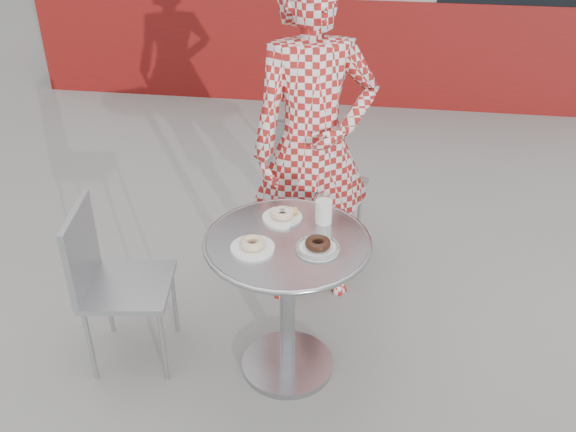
# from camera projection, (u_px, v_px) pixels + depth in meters

# --- Properties ---
(ground) EXTENTS (60.00, 60.00, 0.00)m
(ground) POSITION_uv_depth(u_px,v_px,m) (290.00, 364.00, 3.26)
(ground) COLOR gray
(ground) RESTS_ON ground
(bistro_table) EXTENTS (0.76, 0.76, 0.77)m
(bistro_table) POSITION_uv_depth(u_px,v_px,m) (288.00, 274.00, 2.94)
(bistro_table) COLOR #B5B5BA
(bistro_table) RESTS_ON ground
(chair_far) EXTENTS (0.60, 0.60, 0.97)m
(chair_far) POSITION_uv_depth(u_px,v_px,m) (316.00, 216.00, 3.92)
(chair_far) COLOR #A1A3A8
(chair_far) RESTS_ON ground
(chair_left) EXTENTS (0.46, 0.46, 0.86)m
(chair_left) POSITION_uv_depth(u_px,v_px,m) (130.00, 314.00, 3.18)
(chair_left) COLOR #A1A3A8
(chair_left) RESTS_ON ground
(seated_person) EXTENTS (0.78, 0.64, 1.83)m
(seated_person) POSITION_uv_depth(u_px,v_px,m) (313.00, 146.00, 3.33)
(seated_person) COLOR maroon
(seated_person) RESTS_ON ground
(plate_far) EXTENTS (0.19, 0.19, 0.05)m
(plate_far) POSITION_uv_depth(u_px,v_px,m) (283.00, 215.00, 2.99)
(plate_far) COLOR white
(plate_far) RESTS_ON bistro_table
(plate_near) EXTENTS (0.19, 0.19, 0.05)m
(plate_near) POSITION_uv_depth(u_px,v_px,m) (252.00, 245.00, 2.78)
(plate_near) COLOR white
(plate_near) RESTS_ON bistro_table
(plate_checker) EXTENTS (0.20, 0.20, 0.05)m
(plate_checker) POSITION_uv_depth(u_px,v_px,m) (318.00, 246.00, 2.78)
(plate_checker) COLOR white
(plate_checker) RESTS_ON bistro_table
(milk_cup) EXTENTS (0.09, 0.09, 0.14)m
(milk_cup) POSITION_uv_depth(u_px,v_px,m) (324.00, 211.00, 2.94)
(milk_cup) COLOR white
(milk_cup) RESTS_ON bistro_table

